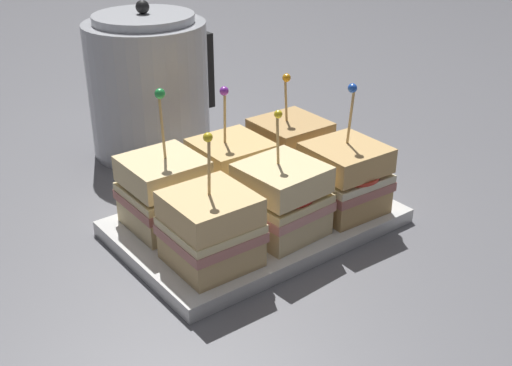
# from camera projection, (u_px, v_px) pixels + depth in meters

# --- Properties ---
(ground_plane) EXTENTS (6.00, 6.00, 0.00)m
(ground_plane) POSITION_uv_depth(u_px,v_px,m) (256.00, 228.00, 0.80)
(ground_plane) COLOR slate
(serving_platter) EXTENTS (0.33, 0.22, 0.02)m
(serving_platter) POSITION_uv_depth(u_px,v_px,m) (256.00, 222.00, 0.80)
(serving_platter) COLOR silver
(serving_platter) RESTS_ON ground_plane
(sandwich_front_left) EXTENTS (0.09, 0.09, 0.15)m
(sandwich_front_left) POSITION_uv_depth(u_px,v_px,m) (210.00, 229.00, 0.68)
(sandwich_front_left) COLOR #DBB77A
(sandwich_front_left) RESTS_ON serving_platter
(sandwich_front_center) EXTENTS (0.10, 0.10, 0.15)m
(sandwich_front_center) POSITION_uv_depth(u_px,v_px,m) (283.00, 199.00, 0.74)
(sandwich_front_center) COLOR beige
(sandwich_front_center) RESTS_ON serving_platter
(sandwich_front_right) EXTENTS (0.09, 0.09, 0.16)m
(sandwich_front_right) POSITION_uv_depth(u_px,v_px,m) (345.00, 178.00, 0.79)
(sandwich_front_right) COLOR tan
(sandwich_front_right) RESTS_ON serving_platter
(sandwich_back_left) EXTENTS (0.09, 0.09, 0.17)m
(sandwich_back_left) POSITION_uv_depth(u_px,v_px,m) (164.00, 192.00, 0.76)
(sandwich_back_left) COLOR beige
(sandwich_back_left) RESTS_ON serving_platter
(sandwich_back_center) EXTENTS (0.09, 0.09, 0.15)m
(sandwich_back_center) POSITION_uv_depth(u_px,v_px,m) (233.00, 171.00, 0.81)
(sandwich_back_center) COLOR tan
(sandwich_back_center) RESTS_ON serving_platter
(sandwich_back_right) EXTENTS (0.09, 0.09, 0.15)m
(sandwich_back_right) POSITION_uv_depth(u_px,v_px,m) (290.00, 151.00, 0.87)
(sandwich_back_right) COLOR tan
(sandwich_back_right) RESTS_ON serving_platter
(kettle_steel) EXTENTS (0.20, 0.18, 0.23)m
(kettle_steel) POSITION_uv_depth(u_px,v_px,m) (149.00, 86.00, 0.98)
(kettle_steel) COLOR #B7BABF
(kettle_steel) RESTS_ON ground_plane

